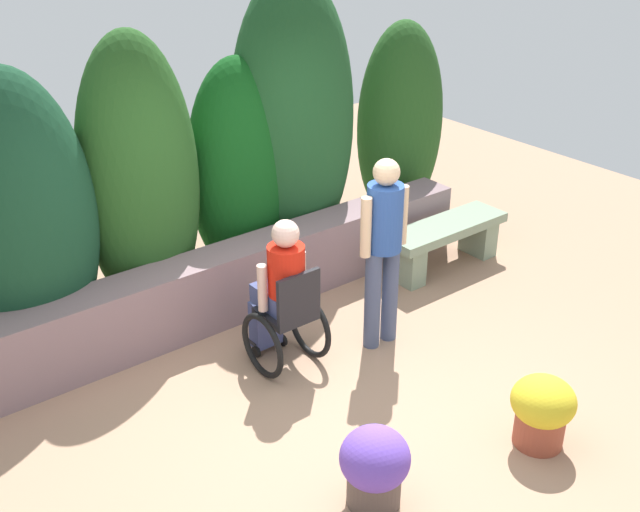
% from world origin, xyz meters
% --- Properties ---
extents(ground_plane, '(12.52, 12.52, 0.00)m').
position_xyz_m(ground_plane, '(0.00, 0.00, 0.00)').
color(ground_plane, tan).
extents(stone_retaining_wall, '(5.62, 0.40, 0.67)m').
position_xyz_m(stone_retaining_wall, '(0.00, 1.56, 0.34)').
color(stone_retaining_wall, gray).
rests_on(stone_retaining_wall, ground).
extents(hedge_backdrop, '(6.84, 1.08, 2.94)m').
position_xyz_m(hedge_backdrop, '(-0.08, 2.11, 1.32)').
color(hedge_backdrop, '#125A28').
rests_on(hedge_backdrop, ground).
extents(stone_bench, '(1.42, 0.44, 0.49)m').
position_xyz_m(stone_bench, '(2.39, 1.03, 0.32)').
color(stone_bench, gray).
rests_on(stone_bench, ground).
extents(person_in_wheelchair, '(0.53, 0.66, 1.33)m').
position_xyz_m(person_in_wheelchair, '(0.08, 0.63, 0.62)').
color(person_in_wheelchair, black).
rests_on(person_in_wheelchair, ground).
extents(person_standing_companion, '(0.49, 0.30, 1.69)m').
position_xyz_m(person_standing_companion, '(0.93, 0.38, 0.98)').
color(person_standing_companion, '#444F6F').
rests_on(person_standing_companion, ground).
extents(flower_pot_purple_near, '(0.46, 0.46, 0.57)m').
position_xyz_m(flower_pot_purple_near, '(-0.39, -1.02, 0.30)').
color(flower_pot_purple_near, brown).
rests_on(flower_pot_purple_near, ground).
extents(flower_pot_terracotta_by_wall, '(0.46, 0.46, 0.55)m').
position_xyz_m(flower_pot_terracotta_by_wall, '(0.93, -1.32, 0.30)').
color(flower_pot_terracotta_by_wall, '#974430').
rests_on(flower_pot_terracotta_by_wall, ground).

